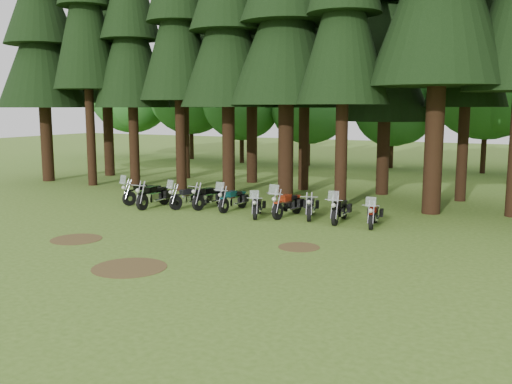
% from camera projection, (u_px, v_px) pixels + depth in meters
% --- Properties ---
extents(ground, '(120.00, 120.00, 0.00)m').
position_uv_depth(ground, '(179.00, 237.00, 20.65)').
color(ground, '#43691E').
rests_on(ground, ground).
extents(pine_front_0, '(5.49, 5.49, 16.17)m').
position_uv_depth(pine_front_0, '(40.00, 23.00, 34.59)').
color(pine_front_0, '#311D10').
rests_on(pine_front_0, ground).
extents(pine_front_2, '(4.32, 4.32, 16.22)m').
position_uv_depth(pine_front_2, '(130.00, 16.00, 32.21)').
color(pine_front_2, '#311D10').
rests_on(pine_front_2, ground).
extents(pine_front_4, '(4.95, 4.95, 16.33)m').
position_uv_depth(pine_front_4, '(228.00, 5.00, 28.92)').
color(pine_front_4, '#311D10').
rests_on(pine_front_4, ground).
extents(pine_back_0, '(5.00, 5.00, 17.21)m').
position_uv_depth(pine_back_0, '(104.00, 19.00, 37.33)').
color(pine_back_0, '#311D10').
rests_on(pine_back_0, ground).
extents(pine_back_1, '(4.52, 4.52, 16.22)m').
position_uv_depth(pine_back_1, '(183.00, 26.00, 35.98)').
color(pine_back_1, '#311D10').
rests_on(pine_back_1, ground).
extents(pine_back_2, '(4.85, 4.85, 16.30)m').
position_uv_depth(pine_back_2, '(252.00, 20.00, 33.85)').
color(pine_back_2, '#311D10').
rests_on(pine_back_2, ground).
extents(pine_back_3, '(4.35, 4.35, 16.20)m').
position_uv_depth(pine_back_3, '(305.00, 12.00, 30.79)').
color(pine_back_3, '#311D10').
rests_on(pine_back_3, ground).
extents(pine_back_4, '(4.94, 4.94, 13.78)m').
position_uv_depth(pine_back_4, '(387.00, 36.00, 29.32)').
color(pine_back_4, '#311D10').
rests_on(pine_back_4, ground).
extents(decid_0, '(8.00, 7.78, 10.00)m').
position_uv_depth(decid_0, '(133.00, 92.00, 51.90)').
color(decid_0, '#311D10').
rests_on(decid_0, ground).
extents(decid_1, '(7.91, 7.69, 9.88)m').
position_uv_depth(decid_1, '(193.00, 93.00, 49.63)').
color(decid_1, '#311D10').
rests_on(decid_1, ground).
extents(decid_2, '(6.72, 6.53, 8.40)m').
position_uv_depth(decid_2, '(244.00, 103.00, 46.43)').
color(decid_2, '#311D10').
rests_on(decid_2, ground).
extents(decid_3, '(6.12, 5.95, 7.65)m').
position_uv_depth(decid_3, '(311.00, 108.00, 44.27)').
color(decid_3, '#311D10').
rests_on(decid_3, ground).
extents(decid_4, '(5.93, 5.76, 7.41)m').
position_uv_depth(decid_4, '(395.00, 110.00, 42.55)').
color(decid_4, '#311D10').
rests_on(decid_4, ground).
extents(decid_5, '(8.45, 8.21, 10.56)m').
position_uv_depth(decid_5, '(493.00, 83.00, 38.75)').
color(decid_5, '#311D10').
rests_on(decid_5, ground).
extents(dirt_patch_0, '(1.80, 1.80, 0.01)m').
position_uv_depth(dirt_patch_0, '(76.00, 239.00, 20.21)').
color(dirt_patch_0, '#4C3D1E').
rests_on(dirt_patch_0, ground).
extents(dirt_patch_1, '(1.40, 1.40, 0.01)m').
position_uv_depth(dirt_patch_1, '(299.00, 247.00, 19.09)').
color(dirt_patch_1, '#4C3D1E').
rests_on(dirt_patch_1, ground).
extents(dirt_patch_2, '(2.20, 2.20, 0.01)m').
position_uv_depth(dirt_patch_2, '(129.00, 268.00, 16.67)').
color(dirt_patch_2, '#4C3D1E').
rests_on(dirt_patch_2, ground).
extents(motorcycle_0, '(1.00, 2.32, 1.48)m').
position_uv_depth(motorcycle_0, '(143.00, 193.00, 27.55)').
color(motorcycle_0, black).
rests_on(motorcycle_0, ground).
extents(motorcycle_1, '(0.34, 2.44, 0.99)m').
position_uv_depth(motorcycle_1, '(154.00, 196.00, 26.56)').
color(motorcycle_1, black).
rests_on(motorcycle_1, ground).
extents(motorcycle_2, '(0.98, 2.19, 1.41)m').
position_uv_depth(motorcycle_2, '(189.00, 198.00, 26.38)').
color(motorcycle_2, black).
rests_on(motorcycle_2, ground).
extents(motorcycle_3, '(0.50, 2.33, 0.95)m').
position_uv_depth(motorcycle_3, '(210.00, 198.00, 26.37)').
color(motorcycle_3, black).
rests_on(motorcycle_3, ground).
extents(motorcycle_4, '(0.46, 2.26, 1.42)m').
position_uv_depth(motorcycle_4, '(233.00, 200.00, 25.72)').
color(motorcycle_4, black).
rests_on(motorcycle_4, ground).
extents(motorcycle_5, '(0.92, 1.99, 1.28)m').
position_uv_depth(motorcycle_5, '(257.00, 207.00, 24.28)').
color(motorcycle_5, black).
rests_on(motorcycle_5, ground).
extents(motorcycle_6, '(0.57, 2.41, 1.51)m').
position_uv_depth(motorcycle_6, '(287.00, 205.00, 24.31)').
color(motorcycle_6, black).
rests_on(motorcycle_6, ground).
extents(motorcycle_7, '(0.81, 2.15, 0.90)m').
position_uv_depth(motorcycle_7, '(310.00, 207.00, 24.04)').
color(motorcycle_7, black).
rests_on(motorcycle_7, ground).
extents(motorcycle_8, '(0.50, 2.28, 1.43)m').
position_uv_depth(motorcycle_8, '(340.00, 210.00, 23.18)').
color(motorcycle_8, black).
rests_on(motorcycle_8, ground).
extents(motorcycle_9, '(0.55, 2.09, 1.31)m').
position_uv_depth(motorcycle_9, '(374.00, 215.00, 22.37)').
color(motorcycle_9, black).
rests_on(motorcycle_9, ground).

